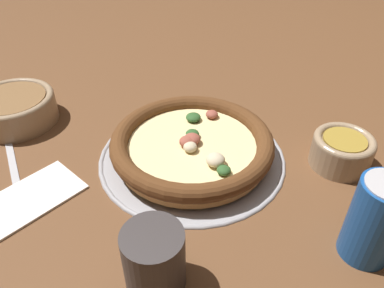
% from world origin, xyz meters
% --- Properties ---
extents(ground_plane, '(3.00, 3.00, 0.00)m').
position_xyz_m(ground_plane, '(0.00, 0.00, 0.00)').
color(ground_plane, brown).
extents(pizza_tray, '(0.33, 0.33, 0.01)m').
position_xyz_m(pizza_tray, '(0.00, 0.00, 0.00)').
color(pizza_tray, '#9E9EA3').
rests_on(pizza_tray, ground_plane).
extents(pizza, '(0.28, 0.28, 0.04)m').
position_xyz_m(pizza, '(0.00, -0.00, 0.03)').
color(pizza, '#BC7F42').
rests_on(pizza, pizza_tray).
extents(bowl_near, '(0.10, 0.10, 0.06)m').
position_xyz_m(bowl_near, '(0.18, -0.17, 0.03)').
color(bowl_near, '#9E8466').
rests_on(bowl_near, ground_plane).
extents(bowl_far, '(0.16, 0.16, 0.06)m').
position_xyz_m(bowl_far, '(-0.20, 0.31, 0.03)').
color(bowl_far, '#9E8466').
rests_on(bowl_far, ground_plane).
extents(drinking_cup, '(0.07, 0.07, 0.09)m').
position_xyz_m(drinking_cup, '(-0.19, -0.16, 0.04)').
color(drinking_cup, '#383333').
rests_on(drinking_cup, ground_plane).
extents(napkin, '(0.17, 0.11, 0.01)m').
position_xyz_m(napkin, '(-0.26, 0.08, 0.00)').
color(napkin, white).
rests_on(napkin, ground_plane).
extents(fork, '(0.06, 0.20, 0.00)m').
position_xyz_m(fork, '(-0.26, 0.15, 0.00)').
color(fork, '#B7B7BC').
rests_on(fork, ground_plane).
extents(beverage_can, '(0.07, 0.07, 0.12)m').
position_xyz_m(beverage_can, '(0.05, -0.30, 0.06)').
color(beverage_can, '#194C99').
rests_on(beverage_can, ground_plane).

